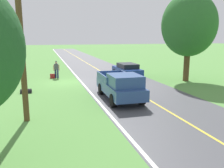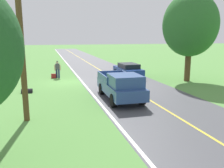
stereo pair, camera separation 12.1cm
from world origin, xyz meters
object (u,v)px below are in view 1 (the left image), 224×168
Objects in this scene: tree_far_side_near at (189,25)px; sedan_near_oncoming at (127,70)px; utility_pole_roadside at (21,34)px; suitcase_carried at (52,76)px; pickup_truck_passing at (121,86)px; hitchhiker_walking at (56,68)px.

tree_far_side_near is 1.80× the size of sedan_near_oncoming.
utility_pole_roadside reaches higher than sedan_near_oncoming.
suitcase_carried is 0.06× the size of tree_far_side_near.
suitcase_carried is at bearing -67.62° from pickup_truck_passing.
pickup_truck_passing is at bearing 30.82° from tree_far_side_near.
sedan_near_oncoming is at bearing -112.39° from pickup_truck_passing.
suitcase_carried is at bearing -98.19° from utility_pole_roadside.
tree_far_side_near is 7.33m from sedan_near_oncoming.
hitchhiker_walking is 0.21× the size of utility_pole_roadside.
pickup_truck_passing is at bearing 110.11° from hitchhiker_walking.
hitchhiker_walking is 3.80× the size of suitcase_carried.
suitcase_carried is 10.53m from pickup_truck_passing.
utility_pole_roadside reaches higher than tree_far_side_near.
suitcase_carried is 0.05× the size of utility_pole_roadside.
sedan_near_oncoming is at bearing -130.23° from utility_pole_roadside.
sedan_near_oncoming is 0.53× the size of utility_pole_roadside.
hitchhiker_walking is at bearing -22.96° from tree_far_side_near.
pickup_truck_passing is 1.22× the size of sedan_near_oncoming.
pickup_truck_passing is at bearing -157.03° from utility_pole_roadside.
sedan_near_oncoming is (4.59, -3.67, -4.39)m from tree_far_side_near.
hitchhiker_walking is at bearing 100.86° from suitcase_carried.
utility_pole_roadside is (1.75, 12.15, 4.00)m from suitcase_carried.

